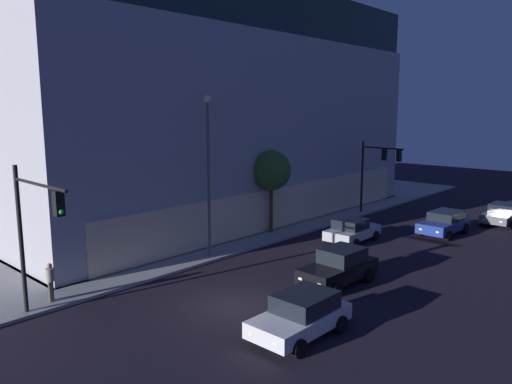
% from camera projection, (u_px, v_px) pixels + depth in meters
% --- Properties ---
extents(ground_plane, '(120.00, 120.00, 0.00)m').
position_uv_depth(ground_plane, '(233.00, 306.00, 21.34)').
color(ground_plane, black).
extents(modern_building, '(34.55, 21.12, 17.19)m').
position_uv_depth(modern_building, '(190.00, 110.00, 40.95)').
color(modern_building, '#4C4C51').
rests_on(modern_building, ground).
extents(traffic_light_near_corner, '(0.34, 4.55, 6.20)m').
position_uv_depth(traffic_light_near_corner, '(33.00, 222.00, 18.80)').
color(traffic_light_near_corner, black).
rests_on(traffic_light_near_corner, sidewalk_corner).
extents(traffic_light_far_corner, '(0.58, 3.77, 5.85)m').
position_uv_depth(traffic_light_far_corner, '(377.00, 164.00, 38.74)').
color(traffic_light_far_corner, black).
rests_on(traffic_light_far_corner, sidewalk_corner).
extents(street_lamp_sidewalk, '(0.44, 0.44, 9.17)m').
position_uv_depth(street_lamp_sidewalk, '(208.00, 159.00, 27.46)').
color(street_lamp_sidewalk, '#5A5A5A').
rests_on(street_lamp_sidewalk, sidewalk_corner).
extents(sidewalk_tree, '(2.73, 2.73, 5.67)m').
position_uv_depth(sidewalk_tree, '(271.00, 171.00, 33.07)').
color(sidewalk_tree, '#4C3D1E').
rests_on(sidewalk_tree, sidewalk_corner).
extents(pedestrian_waiting, '(0.36, 0.36, 1.74)m').
position_uv_depth(pedestrian_waiting, '(50.00, 279.00, 21.40)').
color(pedestrian_waiting, '#4C473D').
rests_on(pedestrian_waiting, sidewalk_corner).
extents(car_white, '(4.23, 2.24, 1.63)m').
position_uv_depth(car_white, '(301.00, 314.00, 18.49)').
color(car_white, silver).
rests_on(car_white, ground).
extents(car_black, '(4.50, 2.24, 1.79)m').
position_uv_depth(car_black, '(339.00, 267.00, 23.94)').
color(car_black, black).
rests_on(car_black, ground).
extents(car_silver, '(4.23, 2.27, 1.55)m').
position_uv_depth(car_silver, '(352.00, 230.00, 31.69)').
color(car_silver, '#B7BABF').
rests_on(car_silver, ground).
extents(car_blue, '(4.69, 2.26, 1.59)m').
position_uv_depth(car_blue, '(444.00, 222.00, 33.60)').
color(car_blue, navy).
rests_on(car_blue, ground).
extents(car_grey, '(4.61, 2.18, 1.51)m').
position_uv_depth(car_grey, '(502.00, 214.00, 36.74)').
color(car_grey, slate).
rests_on(car_grey, ground).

